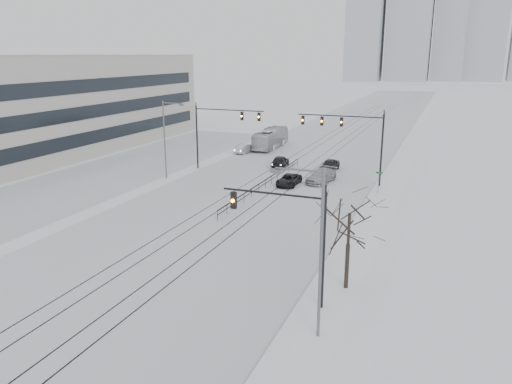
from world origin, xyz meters
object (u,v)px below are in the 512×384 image
object	(u,v)px
traffic_mast_near	(296,231)
bare_tree	(349,221)
sedan_sb_inner	(280,161)
sedan_nb_right	(321,176)
sedan_nb_far	(330,165)
box_truck	(271,139)
sedan_nb_front	(289,180)
sedan_sb_outer	(245,148)

from	to	relation	value
traffic_mast_near	bare_tree	distance (m)	3.85
sedan_sb_inner	sedan_nb_right	distance (m)	9.29
sedan_nb_right	sedan_nb_far	bearing A→B (deg)	105.36
box_truck	sedan_nb_right	bearing A→B (deg)	123.70
traffic_mast_near	box_truck	world-z (taller)	traffic_mast_near
bare_tree	sedan_nb_front	xyz separation A→B (m)	(-11.20, 23.08, -3.88)
sedan_sb_inner	box_truck	distance (m)	13.46
sedan_sb_outer	sedan_nb_far	xyz separation A→B (m)	(14.34, -6.75, 0.02)
sedan_nb_far	sedan_nb_front	bearing A→B (deg)	-99.82
traffic_mast_near	sedan_nb_right	world-z (taller)	traffic_mast_near
sedan_nb_front	bare_tree	bearing A→B (deg)	-64.40
sedan_nb_front	sedan_nb_right	bearing A→B (deg)	40.59
bare_tree	sedan_nb_right	bearing A→B (deg)	107.63
bare_tree	box_truck	world-z (taller)	bare_tree
sedan_nb_front	sedan_sb_inner	bearing A→B (deg)	114.42
traffic_mast_near	sedan_nb_right	xyz separation A→B (m)	(-5.76, 28.70, -3.82)
sedan_nb_front	box_truck	size ratio (longest dim) A/B	0.41
sedan_sb_inner	sedan_nb_front	bearing A→B (deg)	108.50
sedan_sb_inner	sedan_nb_far	xyz separation A→B (m)	(6.50, 0.14, -0.03)
bare_tree	sedan_sb_outer	size ratio (longest dim) A/B	1.48
sedan_sb_outer	box_truck	xyz separation A→B (m)	(2.12, 5.27, 0.81)
traffic_mast_near	bare_tree	bearing A→B (deg)	51.24
sedan_sb_inner	box_truck	xyz separation A→B (m)	(-5.73, 12.16, 0.76)
sedan_nb_front	sedan_nb_far	xyz separation A→B (m)	(2.50, 8.83, 0.09)
sedan_sb_outer	box_truck	distance (m)	5.74
traffic_mast_near	sedan_nb_front	distance (m)	27.80
traffic_mast_near	sedan_sb_inner	size ratio (longest dim) A/B	1.64
traffic_mast_near	bare_tree	xyz separation A→B (m)	(2.41, 3.00, -0.07)
sedan_sb_outer	sedan_nb_far	bearing A→B (deg)	164.59
traffic_mast_near	sedan_sb_outer	bearing A→B (deg)	116.34
sedan_sb_inner	sedan_sb_outer	world-z (taller)	sedan_sb_inner
sedan_sb_inner	bare_tree	bearing A→B (deg)	109.36
sedan_sb_outer	sedan_nb_right	bearing A→B (deg)	148.72
sedan_nb_far	box_truck	xyz separation A→B (m)	(-12.23, 12.02, 0.79)
sedan_nb_front	sedan_nb_far	size ratio (longest dim) A/B	1.07
sedan_nb_front	box_truck	world-z (taller)	box_truck
box_truck	sedan_sb_inner	bearing A→B (deg)	113.93
traffic_mast_near	sedan_nb_far	world-z (taller)	traffic_mast_near
bare_tree	sedan_nb_right	world-z (taller)	bare_tree
bare_tree	sedan_nb_right	distance (m)	27.23
bare_tree	sedan_sb_outer	xyz separation A→B (m)	(-23.04, 38.66, -3.81)
sedan_sb_inner	box_truck	bearing A→B (deg)	-71.00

